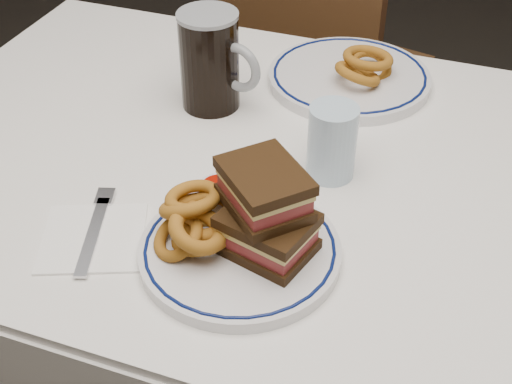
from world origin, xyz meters
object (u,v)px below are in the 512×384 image
(far_plate, at_px, (349,77))
(reuben_sandwich, at_px, (266,211))
(beer_mug, at_px, (211,60))
(main_plate, at_px, (240,251))
(chair_far, at_px, (317,64))

(far_plate, bearing_deg, reuben_sandwich, -89.04)
(reuben_sandwich, height_order, beer_mug, beer_mug)
(main_plate, bearing_deg, reuben_sandwich, 23.59)
(beer_mug, bearing_deg, main_plate, -62.00)
(chair_far, relative_size, reuben_sandwich, 6.32)
(main_plate, xyz_separation_m, reuben_sandwich, (0.03, 0.01, 0.07))
(chair_far, bearing_deg, reuben_sandwich, -78.66)
(chair_far, bearing_deg, main_plate, -80.59)
(reuben_sandwich, bearing_deg, far_plate, 90.96)
(main_plate, bearing_deg, chair_far, 99.41)
(reuben_sandwich, relative_size, beer_mug, 0.87)
(chair_far, height_order, main_plate, chair_far)
(chair_far, distance_m, reuben_sandwich, 1.04)
(main_plate, distance_m, far_plate, 0.50)
(chair_far, relative_size, main_plate, 3.49)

